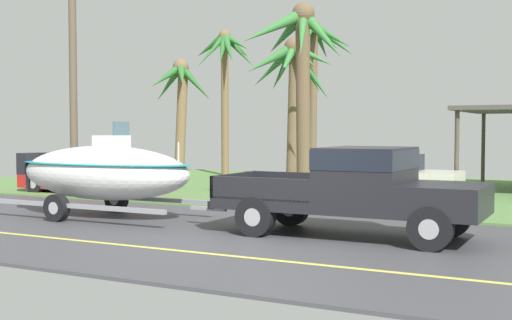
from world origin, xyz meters
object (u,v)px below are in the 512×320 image
object	(u,v)px
pickup_truck_towing	(364,187)
palm_tree_far_left	(181,92)
palm_tree_near_right	(224,62)
parked_sedan_far	(88,174)
boat_on_trailer	(103,172)
parked_sedan_near	(382,177)
utility_pole	(73,75)
palm_tree_mid	(301,57)
palm_tree_near_left	(292,79)
palm_tree_far_right	(314,55)

from	to	relation	value
pickup_truck_towing	palm_tree_far_left	size ratio (longest dim) A/B	1.08
palm_tree_near_right	parked_sedan_far	bearing A→B (deg)	-89.71
boat_on_trailer	parked_sedan_far	bearing A→B (deg)	135.01
parked_sedan_near	boat_on_trailer	bearing A→B (deg)	-121.76
parked_sedan_far	utility_pole	world-z (taller)	utility_pole
palm_tree_mid	palm_tree_far_left	distance (m)	10.20
palm_tree_mid	utility_pole	xyz separation A→B (m)	(-7.18, -1.44, -0.34)
parked_sedan_near	palm_tree_near_right	distance (m)	11.88
boat_on_trailer	parked_sedan_far	xyz separation A→B (m)	(-4.46, 4.46, -0.43)
palm_tree_near_left	palm_tree_far_left	bearing A→B (deg)	151.66
boat_on_trailer	utility_pole	bearing A→B (deg)	140.36
palm_tree_mid	palm_tree_far_right	xyz separation A→B (m)	(-3.01, 8.20, 1.03)
palm_tree_far_left	palm_tree_far_right	bearing A→B (deg)	22.28
palm_tree_near_left	palm_tree_far_left	size ratio (longest dim) A/B	1.00
parked_sedan_far	parked_sedan_near	bearing A→B (deg)	18.90
parked_sedan_near	palm_tree_mid	world-z (taller)	palm_tree_mid
boat_on_trailer	palm_tree_far_left	bearing A→B (deg)	114.83
palm_tree_near_right	palm_tree_mid	size ratio (longest dim) A/B	1.16
palm_tree_near_left	utility_pole	xyz separation A→B (m)	(-5.83, -3.84, 0.06)
parked_sedan_near	utility_pole	xyz separation A→B (m)	(-8.74, -4.25, 3.19)
parked_sedan_near	pickup_truck_towing	bearing A→B (deg)	-75.77
pickup_truck_towing	parked_sedan_far	bearing A→B (deg)	158.09
palm_tree_mid	utility_pole	bearing A→B (deg)	-168.67
boat_on_trailer	palm_tree_far_right	size ratio (longest dim) A/B	0.92
parked_sedan_near	palm_tree_near_right	bearing A→B (deg)	146.93
pickup_truck_towing	parked_sedan_near	xyz separation A→B (m)	(-1.92, 7.59, -0.33)
parked_sedan_far	utility_pole	bearing A→B (deg)	-69.27
parked_sedan_near	palm_tree_far_right	xyz separation A→B (m)	(-4.57, 5.39, 4.56)
palm_tree_near_right	palm_tree_far_right	size ratio (longest dim) A/B	1.00
boat_on_trailer	palm_tree_near_left	world-z (taller)	palm_tree_near_left
boat_on_trailer	palm_tree_mid	size ratio (longest dim) A/B	1.07
palm_tree_near_right	utility_pole	size ratio (longest dim) A/B	0.90
palm_tree_mid	boat_on_trailer	bearing A→B (deg)	-123.33
parked_sedan_far	utility_pole	xyz separation A→B (m)	(0.42, -1.11, 3.19)
palm_tree_near_right	utility_pole	world-z (taller)	utility_pole
pickup_truck_towing	palm_tree_far_right	world-z (taller)	palm_tree_far_right
boat_on_trailer	utility_pole	distance (m)	5.93
pickup_truck_towing	parked_sedan_far	world-z (taller)	pickup_truck_towing
parked_sedan_far	palm_tree_near_left	world-z (taller)	palm_tree_near_left
parked_sedan_far	palm_tree_far_left	world-z (taller)	palm_tree_far_left
palm_tree_far_right	utility_pole	world-z (taller)	utility_pole
parked_sedan_near	parked_sedan_far	xyz separation A→B (m)	(-9.16, -3.13, 0.00)
boat_on_trailer	palm_tree_near_left	size ratio (longest dim) A/B	1.20
palm_tree_far_left	utility_pole	size ratio (longest dim) A/B	0.69
pickup_truck_towing	palm_tree_far_right	bearing A→B (deg)	116.58
parked_sedan_far	boat_on_trailer	bearing A→B (deg)	-44.99
palm_tree_near_right	palm_tree_far_left	xyz separation A→B (m)	(-0.52, -2.72, -1.49)
palm_tree_near_left	palm_tree_mid	xyz separation A→B (m)	(1.35, -2.40, 0.40)
palm_tree_near_left	palm_tree_far_left	world-z (taller)	palm_tree_far_left
pickup_truck_towing	palm_tree_far_right	xyz separation A→B (m)	(-6.49, 12.98, 4.23)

